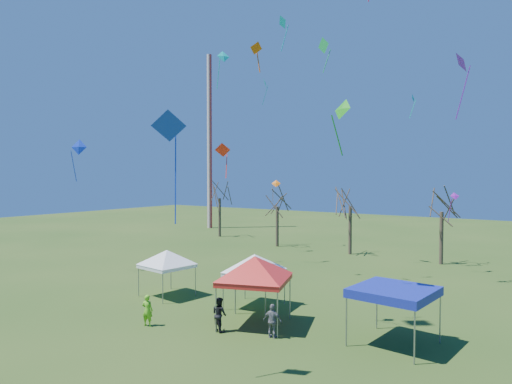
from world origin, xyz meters
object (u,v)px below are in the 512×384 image
tree_1 (277,192)px  tent_red (255,261)px  radio_mast (210,142)px  tree_2 (350,189)px  tent_white_west (167,253)px  tree_3 (442,193)px  tree_0 (220,185)px  tent_blue (394,292)px  person_dark (219,314)px  person_green (147,310)px  tent_white_mid (255,258)px  person_grey (272,321)px

tree_1 → tent_red: 26.13m
radio_mast → tent_red: (29.83, -32.10, -9.23)m
tree_2 → tent_white_west: bearing=-99.5°
tree_3 → tree_1: bearing=177.9°
tent_white_west → tent_red: tent_red is taller
tree_0 → tent_blue: bearing=-39.5°
tent_white_west → person_dark: bearing=-25.5°
tree_1 → tree_3: size_ratio=0.95×
tent_red → person_green: tent_red is taller
tent_blue → tent_white_mid: bearing=170.8°
person_green → person_dark: person_dark is taller
tent_red → person_dark: tent_red is taller
person_dark → tree_0: bearing=-35.6°
tree_1 → person_grey: size_ratio=4.75×
person_green → person_grey: size_ratio=0.99×
person_grey → radio_mast: bearing=-54.3°
tree_1 → tent_white_mid: size_ratio=1.91×
tree_1 → tent_white_mid: (10.78, -20.10, -2.95)m
tent_white_west → tent_red: (7.72, -1.55, 0.56)m
tent_white_west → tent_white_mid: size_ratio=0.95×
tent_white_mid → tent_red: size_ratio=0.91×
tent_red → tent_blue: bearing=10.8°
tree_0 → person_grey: tree_0 is taller
tree_3 → tent_blue: size_ratio=2.21×
radio_mast → person_green: (25.44, -35.22, -11.71)m
tree_2 → tent_blue: size_ratio=2.28×
person_green → tree_1: bearing=-90.1°
tree_1 → person_green: bearing=-72.4°
tent_white_mid → person_green: 6.64m
tree_0 → tent_red: size_ratio=1.94×
tree_3 → tent_blue: (2.44, -20.87, -3.72)m
tree_1 → person_dark: (11.68, -24.45, -4.97)m
tent_white_west → person_grey: (9.43, -2.58, -1.91)m
tent_red → radio_mast: bearing=132.9°
tent_white_mid → tent_red: bearing=-55.5°
tent_white_west → person_dark: (6.80, -3.24, -1.88)m
tent_white_mid → person_green: bearing=-114.1°
radio_mast → tree_1: radio_mast is taller
tent_red → person_grey: bearing=-31.2°
tree_1 → tree_2: tree_2 is taller
tree_0 → tent_white_west: tree_0 is taller
tent_white_west → tree_0: bearing=122.0°
tree_2 → tent_white_west: 21.53m
tent_white_mid → tent_blue: 8.58m
tree_1 → tent_blue: tree_1 is taller
tent_white_mid → radio_mast: bearing=133.6°
radio_mast → person_grey: (31.55, -33.14, -11.71)m
tree_3 → person_dark: tree_3 is taller
tree_2 → tent_blue: 24.14m
tree_2 → tree_3: (8.40, -0.33, -0.21)m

